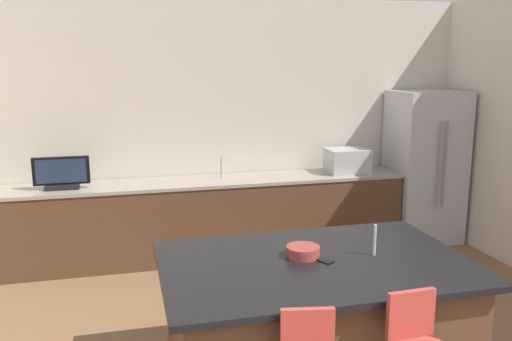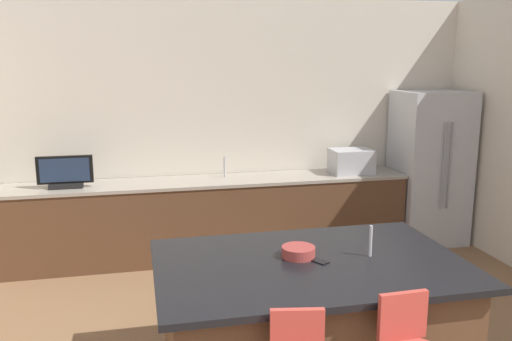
{
  "view_description": "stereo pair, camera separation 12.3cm",
  "coord_description": "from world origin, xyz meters",
  "px_view_note": "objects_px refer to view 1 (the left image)",
  "views": [
    {
      "loc": [
        -0.97,
        -1.34,
        2.24
      ],
      "look_at": [
        0.18,
        3.22,
        1.25
      ],
      "focal_mm": 37.45,
      "sensor_mm": 36.0,
      "label": 1
    },
    {
      "loc": [
        -0.85,
        -1.37,
        2.24
      ],
      "look_at": [
        0.18,
        3.22,
        1.25
      ],
      "focal_mm": 37.45,
      "sensor_mm": 36.0,
      "label": 2
    }
  ],
  "objects_px": {
    "fruit_bowl": "(303,251)",
    "microwave": "(347,161)",
    "tv_monitor": "(62,174)",
    "cell_phone": "(323,260)",
    "kitchen_island": "(314,322)",
    "refrigerator": "(424,167)"
  },
  "relations": [
    {
      "from": "cell_phone",
      "to": "fruit_bowl",
      "type": "bearing_deg",
      "value": 104.02
    },
    {
      "from": "tv_monitor",
      "to": "cell_phone",
      "type": "height_order",
      "value": "tv_monitor"
    },
    {
      "from": "kitchen_island",
      "to": "tv_monitor",
      "type": "distance_m",
      "value": 3.23
    },
    {
      "from": "microwave",
      "to": "tv_monitor",
      "type": "height_order",
      "value": "tv_monitor"
    },
    {
      "from": "tv_monitor",
      "to": "fruit_bowl",
      "type": "relative_size",
      "value": 2.47
    },
    {
      "from": "fruit_bowl",
      "to": "microwave",
      "type": "bearing_deg",
      "value": 60.48
    },
    {
      "from": "refrigerator",
      "to": "tv_monitor",
      "type": "relative_size",
      "value": 3.28
    },
    {
      "from": "tv_monitor",
      "to": "refrigerator",
      "type": "bearing_deg",
      "value": 0.08
    },
    {
      "from": "kitchen_island",
      "to": "microwave",
      "type": "height_order",
      "value": "microwave"
    },
    {
      "from": "microwave",
      "to": "tv_monitor",
      "type": "bearing_deg",
      "value": -179.08
    },
    {
      "from": "kitchen_island",
      "to": "tv_monitor",
      "type": "bearing_deg",
      "value": 125.74
    },
    {
      "from": "tv_monitor",
      "to": "cell_phone",
      "type": "relative_size",
      "value": 3.79
    },
    {
      "from": "microwave",
      "to": "fruit_bowl",
      "type": "height_order",
      "value": "microwave"
    },
    {
      "from": "refrigerator",
      "to": "microwave",
      "type": "relative_size",
      "value": 3.88
    },
    {
      "from": "microwave",
      "to": "fruit_bowl",
      "type": "xyz_separation_m",
      "value": [
        -1.43,
        -2.53,
        -0.1
      ]
    },
    {
      "from": "fruit_bowl",
      "to": "cell_phone",
      "type": "xyz_separation_m",
      "value": [
        0.1,
        -0.11,
        -0.03
      ]
    },
    {
      "from": "kitchen_island",
      "to": "microwave",
      "type": "relative_size",
      "value": 4.31
    },
    {
      "from": "microwave",
      "to": "tv_monitor",
      "type": "xyz_separation_m",
      "value": [
        -3.23,
        -0.05,
        0.01
      ]
    },
    {
      "from": "refrigerator",
      "to": "cell_phone",
      "type": "relative_size",
      "value": 12.42
    },
    {
      "from": "tv_monitor",
      "to": "cell_phone",
      "type": "xyz_separation_m",
      "value": [
        1.9,
        -2.58,
        -0.15
      ]
    },
    {
      "from": "microwave",
      "to": "cell_phone",
      "type": "relative_size",
      "value": 3.2
    },
    {
      "from": "microwave",
      "to": "tv_monitor",
      "type": "distance_m",
      "value": 3.23
    }
  ]
}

